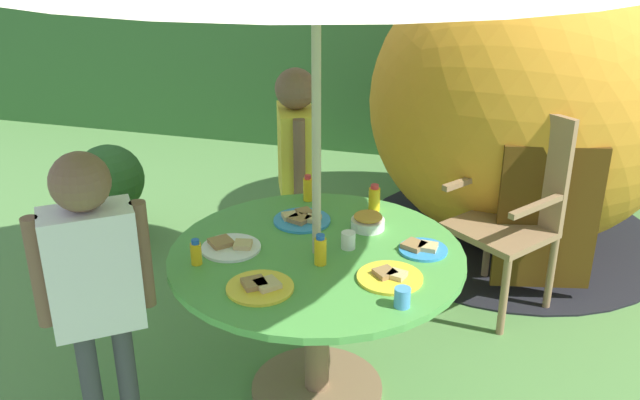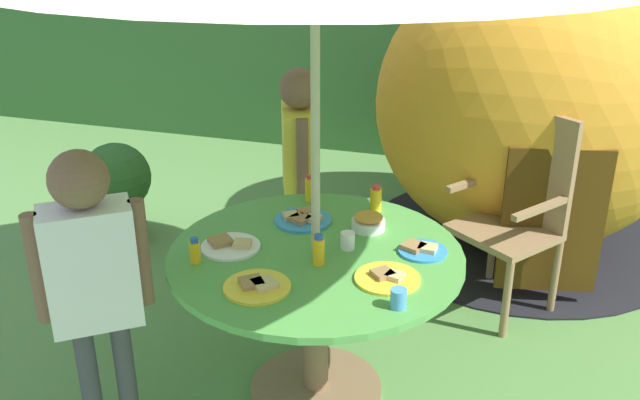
{
  "view_description": "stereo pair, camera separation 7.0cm",
  "coord_description": "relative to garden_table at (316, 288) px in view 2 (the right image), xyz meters",
  "views": [
    {
      "loc": [
        0.69,
        -2.5,
        2.09
      ],
      "look_at": [
        -0.03,
        0.15,
        0.87
      ],
      "focal_mm": 40.17,
      "sensor_mm": 36.0,
      "label": 1
    },
    {
      "loc": [
        0.76,
        -2.48,
        2.09
      ],
      "look_at": [
        -0.03,
        0.15,
        0.87
      ],
      "focal_mm": 40.17,
      "sensor_mm": 36.0,
      "label": 2
    }
  ],
  "objects": [
    {
      "name": "snack_bowl",
      "position": [
        0.16,
        0.27,
        0.2
      ],
      "size": [
        0.15,
        0.15,
        0.08
      ],
      "color": "white",
      "rests_on": "garden_table"
    },
    {
      "name": "juice_bottle_mid_left",
      "position": [
        -0.18,
        0.5,
        0.23
      ],
      "size": [
        0.05,
        0.05,
        0.13
      ],
      "color": "yellow",
      "rests_on": "garden_table"
    },
    {
      "name": "juice_bottle_near_right",
      "position": [
        0.15,
        0.47,
        0.23
      ],
      "size": [
        0.05,
        0.05,
        0.13
      ],
      "color": "yellow",
      "rests_on": "garden_table"
    },
    {
      "name": "child_in_white_shirt",
      "position": [
        -0.7,
        -0.52,
        0.27
      ],
      "size": [
        0.37,
        0.34,
        1.25
      ],
      "rotation": [
        0.0,
        0.0,
        0.64
      ],
      "color": "#3F3F47",
      "rests_on": "ground_plane"
    },
    {
      "name": "juice_bottle_far_left",
      "position": [
        -0.43,
        -0.22,
        0.22
      ],
      "size": [
        0.04,
        0.04,
        0.11
      ],
      "color": "yellow",
      "rests_on": "garden_table"
    },
    {
      "name": "plate_near_left",
      "position": [
        0.42,
        0.12,
        0.18
      ],
      "size": [
        0.2,
        0.2,
        0.03
      ],
      "color": "#338CD8",
      "rests_on": "garden_table"
    },
    {
      "name": "ground_plane",
      "position": [
        0.0,
        0.0,
        -0.54
      ],
      "size": [
        10.0,
        10.0,
        0.02
      ],
      "primitive_type": "cube",
      "color": "#548442"
    },
    {
      "name": "juice_bottle_mid_right",
      "position": [
        0.04,
        -0.09,
        0.23
      ],
      "size": [
        0.05,
        0.05,
        0.13
      ],
      "color": "yellow",
      "rests_on": "garden_table"
    },
    {
      "name": "plate_far_right",
      "position": [
        0.33,
        -0.14,
        0.18
      ],
      "size": [
        0.25,
        0.25,
        0.03
      ],
      "color": "yellow",
      "rests_on": "garden_table"
    },
    {
      "name": "potted_plant",
      "position": [
        -1.62,
        1.07,
        -0.17
      ],
      "size": [
        0.43,
        0.43,
        0.64
      ],
      "color": "brown",
      "rests_on": "ground_plane"
    },
    {
      "name": "dome_tent",
      "position": [
        0.8,
        1.82,
        0.35
      ],
      "size": [
        2.26,
        2.26,
        1.78
      ],
      "rotation": [
        0.0,
        0.0,
        0.21
      ],
      "color": "orange",
      "rests_on": "ground_plane"
    },
    {
      "name": "child_in_yellow_shirt",
      "position": [
        -0.36,
        0.88,
        0.26
      ],
      "size": [
        0.29,
        0.4,
        1.24
      ],
      "rotation": [
        0.0,
        0.0,
        -1.19
      ],
      "color": "#3F3F47",
      "rests_on": "ground_plane"
    },
    {
      "name": "plate_front_edge",
      "position": [
        -0.13,
        -0.34,
        0.18
      ],
      "size": [
        0.25,
        0.25,
        0.03
      ],
      "color": "yellow",
      "rests_on": "garden_table"
    },
    {
      "name": "plate_center_back",
      "position": [
        -0.14,
        0.26,
        0.18
      ],
      "size": [
        0.26,
        0.26,
        0.03
      ],
      "color": "#338CD8",
      "rests_on": "garden_table"
    },
    {
      "name": "cup_near",
      "position": [
        0.12,
        0.07,
        0.21
      ],
      "size": [
        0.06,
        0.06,
        0.07
      ],
      "primitive_type": "cylinder",
      "color": "white",
      "rests_on": "garden_table"
    },
    {
      "name": "cup_far",
      "position": [
        0.4,
        -0.32,
        0.21
      ],
      "size": [
        0.06,
        0.06,
        0.07
      ],
      "primitive_type": "cylinder",
      "color": "#4C99D8",
      "rests_on": "garden_table"
    },
    {
      "name": "plate_center_front",
      "position": [
        -0.35,
        -0.06,
        0.18
      ],
      "size": [
        0.25,
        0.25,
        0.03
      ],
      "color": "white",
      "rests_on": "garden_table"
    },
    {
      "name": "wooden_chair",
      "position": [
        0.78,
        1.03,
        0.04
      ],
      "size": [
        0.62,
        0.61,
        1.06
      ],
      "rotation": [
        0.0,
        0.0,
        -0.65
      ],
      "color": "#93704C",
      "rests_on": "ground_plane"
    },
    {
      "name": "hedge_backdrop",
      "position": [
        0.0,
        3.42,
        0.38
      ],
      "size": [
        9.0,
        0.7,
        1.83
      ],
      "primitive_type": "cube",
      "color": "#33602D",
      "rests_on": "ground_plane"
    },
    {
      "name": "garden_table",
      "position": [
        0.0,
        0.0,
        0.0
      ],
      "size": [
        1.22,
        1.22,
        0.7
      ],
      "color": "brown",
      "rests_on": "ground_plane"
    }
  ]
}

